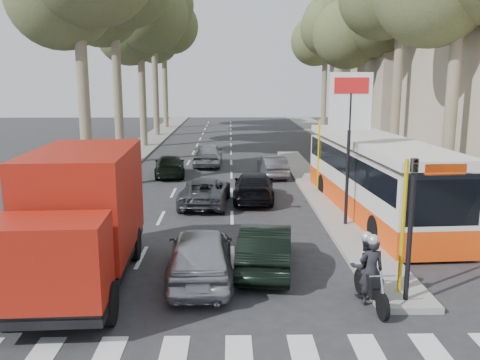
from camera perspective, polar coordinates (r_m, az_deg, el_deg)
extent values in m
plane|color=#28282B|center=(13.95, 2.98, -11.38)|extent=(120.00, 120.00, 0.00)
cube|color=gray|center=(39.39, 12.97, 3.24)|extent=(3.20, 70.00, 0.12)
cube|color=gray|center=(41.78, -10.82, 3.77)|extent=(2.40, 64.00, 0.12)
cube|color=gray|center=(24.78, 8.70, -1.18)|extent=(1.50, 26.00, 0.16)
cube|color=#B7A88E|center=(49.72, 18.78, 13.72)|extent=(11.00, 20.00, 16.00)
cylinder|color=yellow|center=(13.08, 17.79, -5.35)|extent=(0.10, 0.10, 3.50)
cylinder|color=yellow|center=(18.68, 11.93, -0.14)|extent=(0.10, 0.10, 3.50)
cylinder|color=yellow|center=(24.48, 8.81, 2.64)|extent=(0.10, 0.10, 3.50)
cylinder|color=black|center=(18.54, 12.04, 2.44)|extent=(0.12, 0.12, 5.20)
cube|color=white|center=(18.35, 12.30, 8.62)|extent=(1.50, 0.10, 2.00)
cube|color=red|center=(18.27, 12.41, 10.33)|extent=(1.20, 0.02, 0.55)
cylinder|color=black|center=(12.67, 18.48, -6.63)|extent=(0.12, 0.12, 3.20)
imported|color=black|center=(12.31, 18.91, 0.04)|extent=(0.16, 0.41, 1.00)
cylinder|color=#6B604C|center=(25.85, -17.10, 8.19)|extent=(0.56, 0.56, 8.40)
cylinder|color=#6B604C|center=(33.62, -13.56, 9.45)|extent=(0.56, 0.56, 8.96)
sphere|color=#43532F|center=(34.72, -15.47, 18.42)|extent=(5.20, 5.20, 5.20)
cylinder|color=#6B604C|center=(41.45, -10.89, 9.26)|extent=(0.56, 0.56, 8.12)
sphere|color=#43532F|center=(42.35, -12.39, 15.92)|extent=(5.20, 5.20, 5.20)
sphere|color=#43532F|center=(40.77, -10.11, 17.84)|extent=(5.80, 5.80, 5.80)
sphere|color=#43532F|center=(42.89, -10.73, 19.05)|extent=(4.80, 4.80, 4.80)
cylinder|color=#6B604C|center=(49.35, -9.47, 10.41)|extent=(0.56, 0.56, 9.52)
sphere|color=#43532F|center=(50.36, -10.77, 16.98)|extent=(5.20, 5.20, 5.20)
sphere|color=#43532F|center=(48.87, -8.79, 18.83)|extent=(5.80, 5.80, 5.80)
cylinder|color=#6B604C|center=(57.30, -8.40, 10.12)|extent=(0.56, 0.56, 8.68)
sphere|color=#43532F|center=(58.17, -9.49, 15.30)|extent=(5.20, 5.20, 5.20)
sphere|color=#43532F|center=(56.65, -7.76, 16.72)|extent=(5.80, 5.80, 5.80)
sphere|color=#43532F|center=(58.74, -8.28, 17.73)|extent=(4.80, 4.80, 4.80)
cylinder|color=#6B604C|center=(24.94, 22.64, 7.73)|extent=(0.56, 0.56, 8.40)
cylinder|color=#6B604C|center=(32.45, 17.19, 9.46)|extent=(0.56, 0.56, 9.24)
cylinder|color=#6B604C|center=(40.10, 13.29, 8.90)|extent=(0.56, 0.56, 7.84)
sphere|color=#43532F|center=(40.56, 11.97, 15.72)|extent=(5.20, 5.20, 5.20)
sphere|color=#43532F|center=(39.78, 15.30, 17.29)|extent=(5.80, 5.80, 5.80)
sphere|color=#43532F|center=(41.56, 13.64, 18.65)|extent=(4.80, 4.80, 4.80)
cylinder|color=#6B604C|center=(47.90, 11.06, 10.00)|extent=(0.56, 0.56, 8.96)
sphere|color=#43532F|center=(48.49, 9.96, 16.49)|extent=(5.20, 5.20, 5.20)
sphere|color=#43532F|center=(47.66, 12.70, 18.04)|extent=(5.80, 5.80, 5.80)
cylinder|color=#6B604C|center=(55.77, 9.43, 9.92)|extent=(0.56, 0.56, 8.40)
sphere|color=#43532F|center=(56.31, 8.45, 15.16)|extent=(5.20, 5.20, 5.20)
sphere|color=#43532F|center=(55.38, 10.75, 16.40)|extent=(5.80, 5.80, 5.80)
sphere|color=#43532F|center=(57.22, 9.68, 17.47)|extent=(4.80, 4.80, 4.80)
imported|color=#A8AAB0|center=(13.88, -4.47, -8.25)|extent=(1.86, 4.38, 1.48)
imported|color=black|center=(14.61, 2.92, -7.50)|extent=(1.87, 4.20, 1.34)
imported|color=#43444A|center=(22.02, -3.92, -1.27)|extent=(2.23, 4.40, 1.19)
imported|color=black|center=(22.78, 1.56, -0.72)|extent=(2.02, 4.48, 1.27)
imported|color=#AAAFB3|center=(32.01, -3.63, 2.92)|extent=(1.80, 4.34, 1.47)
imported|color=#55575D|center=(28.34, 3.67, 1.55)|extent=(1.59, 3.71, 1.19)
imported|color=black|center=(28.80, -7.90, 1.61)|extent=(2.08, 4.20, 1.17)
cube|color=black|center=(14.08, -17.45, -9.04)|extent=(2.73, 6.70, 0.27)
cylinder|color=black|center=(12.50, -24.83, -12.76)|extent=(0.38, 1.00, 0.99)
cylinder|color=black|center=(11.90, -14.63, -13.28)|extent=(0.38, 1.00, 0.99)
cylinder|color=black|center=(16.21, -19.61, -6.90)|extent=(0.38, 1.00, 0.99)
cylinder|color=black|center=(15.75, -11.83, -7.00)|extent=(0.38, 1.00, 0.99)
cube|color=maroon|center=(11.46, -20.68, -8.70)|extent=(2.49, 1.65, 1.87)
cube|color=black|center=(10.75, -21.86, -8.87)|extent=(2.20, 0.19, 0.99)
cube|color=maroon|center=(14.47, -17.00, -2.10)|extent=(2.74, 4.73, 2.75)
cube|color=#F5460D|center=(21.27, 14.64, -2.16)|extent=(3.25, 11.93, 0.92)
cube|color=silver|center=(21.02, 14.81, 1.11)|extent=(3.25, 11.93, 1.54)
cube|color=black|center=(20.97, 14.85, 1.94)|extent=(3.24, 11.46, 0.87)
cube|color=silver|center=(20.86, 14.97, 4.16)|extent=(3.25, 11.93, 0.31)
cube|color=black|center=(15.68, 21.82, -2.14)|extent=(2.26, 0.19, 1.54)
cube|color=#F5460D|center=(15.51, 22.07, 1.11)|extent=(1.23, 0.13, 0.33)
cylinder|color=black|center=(17.47, 15.01, -5.43)|extent=(0.34, 1.00, 0.99)
cylinder|color=black|center=(18.37, 21.90, -5.06)|extent=(0.34, 1.00, 0.99)
cylinder|color=black|center=(24.28, 9.34, -0.54)|extent=(0.34, 1.00, 0.99)
cylinder|color=black|center=(24.93, 14.54, -0.45)|extent=(0.34, 1.00, 0.99)
cylinder|color=black|center=(12.24, 15.73, -13.56)|extent=(0.16, 0.64, 0.63)
cylinder|color=black|center=(13.50, 13.32, -11.03)|extent=(0.16, 0.64, 0.63)
cylinder|color=silver|center=(12.15, 15.70, -11.82)|extent=(0.10, 0.40, 0.79)
cube|color=black|center=(12.85, 14.41, -11.63)|extent=(0.29, 0.76, 0.30)
cube|color=black|center=(12.58, 14.79, -10.85)|extent=(0.34, 0.47, 0.22)
cube|color=black|center=(13.03, 13.99, -10.30)|extent=(0.34, 0.66, 0.12)
cylinder|color=silver|center=(12.08, 15.67, -10.34)|extent=(0.61, 0.10, 0.04)
imported|color=black|center=(12.69, 14.51, -9.82)|extent=(0.64, 0.45, 1.66)
imported|color=black|center=(13.05, 13.87, -9.43)|extent=(0.79, 0.49, 1.55)
sphere|color=#B2B2B7|center=(12.40, 14.77, -6.53)|extent=(0.28, 0.28, 0.28)
sphere|color=#B2B2B7|center=(12.78, 14.08, -6.24)|extent=(0.28, 0.28, 0.28)
imported|color=#3E344F|center=(22.96, 19.73, -0.53)|extent=(0.73, 1.05, 1.63)
imported|color=brown|center=(24.18, 20.33, 0.36)|extent=(1.35, 0.86, 1.93)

